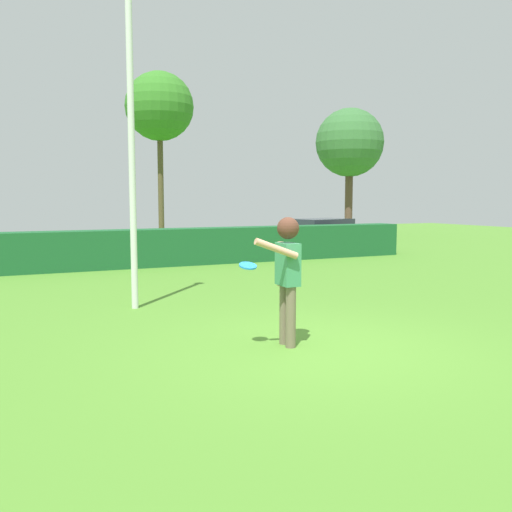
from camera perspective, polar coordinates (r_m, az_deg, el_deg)
ground_plane at (r=7.68m, az=6.55°, el=-9.38°), size 60.00×60.00×0.00m
person at (r=7.58m, az=3.20°, el=-1.08°), size 0.75×0.56×1.77m
frisbee at (r=7.34m, az=-0.83°, el=-1.00°), size 0.24×0.23×0.09m
lamppost at (r=10.49m, az=-12.66°, el=13.05°), size 0.24×0.24×6.07m
hedge_row at (r=16.89m, az=-11.98°, el=0.77°), size 18.64×0.90×1.12m
parked_car_green at (r=22.01m, az=6.66°, el=2.35°), size 4.47×2.56×1.25m
maple_tree at (r=25.19m, az=-9.85°, el=14.77°), size 2.95×2.95×7.48m
willow_tree at (r=31.59m, az=9.56°, el=11.30°), size 3.73×3.73×6.97m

